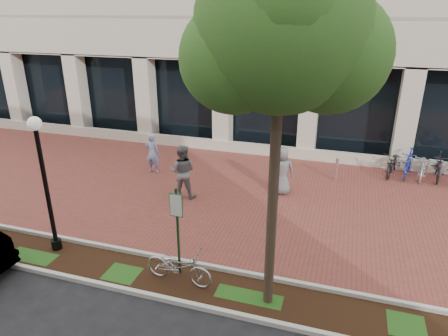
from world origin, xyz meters
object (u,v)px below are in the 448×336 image
(street_tree, at_px, (284,39))
(bike_rack_cluster, at_px, (423,165))
(parking_sign, at_px, (177,221))
(lamppost, at_px, (44,178))
(locked_bicycle, at_px, (179,266))
(pedestrian_mid, at_px, (182,171))
(pedestrian_left, at_px, (153,153))
(pedestrian_right, at_px, (282,171))
(bollard, at_px, (336,168))

(street_tree, distance_m, bike_rack_cluster, 11.36)
(parking_sign, xyz_separation_m, lamppost, (-3.78, -0.00, 0.66))
(locked_bicycle, xyz_separation_m, bike_rack_cluster, (6.67, 9.02, 0.06))
(lamppost, xyz_separation_m, pedestrian_mid, (2.10, 4.22, -1.21))
(pedestrian_left, bearing_deg, locked_bicycle, 121.82)
(parking_sign, height_order, locked_bicycle, parking_sign)
(parking_sign, distance_m, street_tree, 4.97)
(parking_sign, xyz_separation_m, pedestrian_right, (1.65, 5.56, -0.64))
(street_tree, relative_size, pedestrian_mid, 3.90)
(street_tree, bearing_deg, bike_rack_cluster, 64.15)
(parking_sign, height_order, bike_rack_cluster, parking_sign)
(pedestrian_left, height_order, pedestrian_mid, pedestrian_mid)
(bike_rack_cluster, bearing_deg, bollard, -148.25)
(parking_sign, xyz_separation_m, street_tree, (2.43, -0.32, 4.32))
(pedestrian_mid, height_order, bike_rack_cluster, pedestrian_mid)
(street_tree, height_order, bollard, street_tree)
(lamppost, xyz_separation_m, locked_bicycle, (3.91, -0.32, -1.72))
(lamppost, bearing_deg, locked_bicycle, -4.62)
(locked_bicycle, distance_m, pedestrian_right, 6.09)
(street_tree, relative_size, locked_bicycle, 4.29)
(pedestrian_right, distance_m, bollard, 2.64)
(pedestrian_right, relative_size, bollard, 1.77)
(pedestrian_left, bearing_deg, bike_rack_cluster, -165.47)
(street_tree, xyz_separation_m, locked_bicycle, (-2.30, -0.00, -5.39))
(locked_bicycle, bearing_deg, pedestrian_left, 36.04)
(bollard, bearing_deg, pedestrian_left, -169.14)
(parking_sign, bearing_deg, lamppost, 180.00)
(pedestrian_left, relative_size, bollard, 1.67)
(pedestrian_right, xyz_separation_m, bike_rack_cluster, (5.15, 3.14, -0.37))
(locked_bicycle, height_order, bike_rack_cluster, bike_rack_cluster)
(street_tree, relative_size, pedestrian_right, 4.29)
(bike_rack_cluster, bearing_deg, parking_sign, -118.02)
(locked_bicycle, height_order, bollard, bollard)
(parking_sign, distance_m, pedestrian_mid, 4.57)
(pedestrian_mid, bearing_deg, pedestrian_right, -166.37)
(lamppost, distance_m, bike_rack_cluster, 13.80)
(bollard, bearing_deg, pedestrian_right, -135.49)
(locked_bicycle, distance_m, pedestrian_mid, 4.91)
(locked_bicycle, xyz_separation_m, bollard, (3.38, 7.71, 0.04))
(lamppost, height_order, bike_rack_cluster, lamppost)
(locked_bicycle, bearing_deg, lamppost, 89.74)
(lamppost, distance_m, locked_bicycle, 4.29)
(parking_sign, distance_m, pedestrian_right, 5.83)
(bollard, xyz_separation_m, bike_rack_cluster, (3.29, 1.31, 0.01))
(pedestrian_left, bearing_deg, bollard, -169.00)
(parking_sign, relative_size, lamppost, 0.62)
(locked_bicycle, distance_m, bike_rack_cluster, 11.22)
(parking_sign, bearing_deg, bollard, 64.51)
(street_tree, bearing_deg, locked_bicycle, -179.98)
(lamppost, bearing_deg, pedestrian_mid, 63.53)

